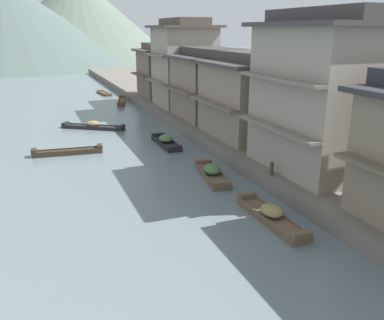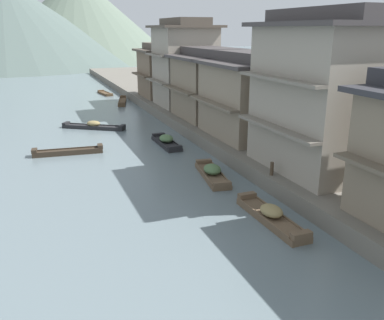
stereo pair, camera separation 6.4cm
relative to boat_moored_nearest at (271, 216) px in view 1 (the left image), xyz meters
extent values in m
cube|color=#6B665B|center=(10.71, 18.03, 0.18)|extent=(18.00, 110.00, 0.91)
cube|color=brown|center=(0.00, 0.00, -0.13)|extent=(1.09, 4.92, 0.29)
cube|color=brown|center=(-0.03, 2.30, 0.15)|extent=(0.94, 0.37, 0.26)
cube|color=brown|center=(0.03, -2.30, 0.15)|extent=(0.94, 0.37, 0.26)
cube|color=brown|center=(-0.48, -0.01, 0.05)|extent=(0.13, 4.40, 0.08)
cube|color=brown|center=(0.48, 0.01, 0.05)|extent=(0.13, 4.40, 0.08)
ellipsoid|color=olive|center=(0.00, 0.00, 0.27)|extent=(0.95, 1.32, 0.51)
cube|color=brown|center=(0.38, 34.80, -0.14)|extent=(2.16, 5.61, 0.28)
cube|color=brown|center=(1.03, 37.36, 0.12)|extent=(0.81, 0.53, 0.25)
cube|color=brown|center=(-0.26, 32.24, 0.12)|extent=(0.81, 0.53, 0.25)
cube|color=brown|center=(0.02, 34.89, 0.04)|extent=(1.32, 4.94, 0.08)
cube|color=brown|center=(0.74, 34.71, 0.04)|extent=(1.32, 4.94, 0.08)
cube|color=brown|center=(-0.36, 42.61, -0.18)|extent=(1.53, 4.22, 0.20)
cube|color=brown|center=(-0.63, 44.51, 0.01)|extent=(0.91, 0.48, 0.18)
cube|color=brown|center=(-0.09, 40.71, 0.01)|extent=(0.91, 0.48, 0.18)
cube|color=brown|center=(-0.80, 42.55, -0.04)|extent=(0.58, 3.60, 0.08)
cube|color=brown|center=(0.08, 42.67, -0.04)|extent=(0.58, 3.60, 0.08)
cube|color=#232326|center=(-4.89, 22.20, -0.16)|extent=(5.33, 4.04, 0.24)
cube|color=#232326|center=(-7.15, 23.72, 0.07)|extent=(0.79, 0.94, 0.22)
cube|color=#232326|center=(-2.62, 20.67, 0.07)|extent=(0.79, 0.94, 0.22)
cube|color=#232326|center=(-5.14, 21.82, 0.00)|extent=(4.41, 3.01, 0.08)
cube|color=#232326|center=(-4.63, 22.57, 0.00)|extent=(4.41, 3.01, 0.08)
ellipsoid|color=olive|center=(-4.89, 22.20, 0.21)|extent=(1.52, 1.43, 0.49)
cube|color=#232326|center=(-0.46, 14.56, -0.16)|extent=(1.18, 4.41, 0.24)
cube|color=#232326|center=(-0.48, 16.61, 0.07)|extent=(1.03, 0.37, 0.22)
cube|color=#232326|center=(-0.44, 12.51, 0.07)|extent=(1.03, 0.37, 0.22)
cube|color=#232326|center=(-0.99, 14.55, 0.00)|extent=(0.12, 3.90, 0.08)
cube|color=#232326|center=(0.07, 14.56, 0.00)|extent=(0.12, 3.90, 0.08)
ellipsoid|color=#4C6B42|center=(-0.46, 14.56, 0.25)|extent=(1.04, 1.44, 0.56)
cube|color=#33281E|center=(-7.80, 14.73, -0.13)|extent=(4.89, 1.27, 0.29)
cube|color=#33281E|center=(-5.54, 14.52, 0.15)|extent=(0.43, 0.77, 0.26)
cube|color=#33281E|center=(-10.05, 14.94, 0.15)|extent=(0.43, 0.77, 0.26)
cube|color=#33281E|center=(-7.76, 15.10, 0.05)|extent=(4.32, 0.48, 0.08)
cube|color=#33281E|center=(-7.83, 14.36, 0.05)|extent=(4.32, 0.48, 0.08)
cube|color=brown|center=(-0.12, 6.51, -0.15)|extent=(1.78, 4.62, 0.25)
cube|color=brown|center=(0.19, 8.59, 0.09)|extent=(1.05, 0.51, 0.23)
cube|color=brown|center=(-0.44, 4.44, 0.09)|extent=(1.05, 0.51, 0.23)
cube|color=brown|center=(-0.64, 6.59, 0.02)|extent=(0.68, 3.97, 0.08)
cube|color=brown|center=(0.39, 6.43, 0.02)|extent=(0.68, 3.97, 0.08)
ellipsoid|color=#4C6B42|center=(-0.12, 6.51, 0.25)|extent=(1.21, 1.55, 0.56)
cube|color=gray|center=(5.28, 3.59, 4.53)|extent=(5.46, 7.16, 7.80)
cube|color=gray|center=(2.20, 3.59, 3.23)|extent=(0.70, 7.16, 0.16)
cube|color=gray|center=(2.20, 3.59, 5.83)|extent=(0.70, 7.16, 0.16)
cube|color=#3D3838|center=(5.28, 3.59, 8.55)|extent=(6.36, 8.06, 0.24)
cube|color=#3D3838|center=(5.28, 3.59, 9.02)|extent=(3.28, 8.06, 0.70)
cube|color=gray|center=(5.38, 11.90, 3.23)|extent=(5.66, 7.13, 5.20)
cube|color=#6E6151|center=(2.20, 11.90, 3.23)|extent=(0.70, 7.13, 0.16)
cube|color=#3D3838|center=(5.38, 11.90, 5.95)|extent=(6.56, 8.03, 0.24)
cube|color=#3D3838|center=(5.38, 11.90, 6.42)|extent=(3.40, 8.03, 0.70)
cube|color=#7F705B|center=(5.38, 19.26, 3.23)|extent=(5.66, 6.53, 5.20)
cube|color=brown|center=(2.20, 19.26, 3.23)|extent=(0.70, 6.53, 0.16)
cube|color=#3D3838|center=(5.38, 19.26, 5.95)|extent=(6.56, 7.43, 0.24)
cube|color=#3D3838|center=(5.38, 19.26, 6.42)|extent=(3.40, 7.43, 0.70)
cube|color=gray|center=(5.25, 25.93, 4.53)|extent=(5.39, 5.82, 7.80)
cube|color=gray|center=(2.20, 25.93, 3.23)|extent=(0.70, 5.82, 0.16)
cube|color=gray|center=(2.20, 25.93, 5.83)|extent=(0.70, 5.82, 0.16)
cube|color=#4C4238|center=(5.25, 25.93, 8.55)|extent=(6.29, 6.72, 0.24)
cube|color=#4C4238|center=(5.25, 25.93, 9.02)|extent=(3.24, 6.72, 0.70)
cube|color=#75604C|center=(4.63, 32.66, 3.23)|extent=(4.16, 5.82, 5.20)
cube|color=brown|center=(2.20, 32.66, 3.23)|extent=(0.70, 5.82, 0.16)
cube|color=#4C4238|center=(4.63, 32.66, 5.95)|extent=(5.06, 6.72, 0.24)
cube|color=#4C4238|center=(4.63, 32.66, 6.42)|extent=(2.50, 6.72, 0.70)
cylinder|color=#473828|center=(2.06, 3.41, 1.00)|extent=(0.20, 0.20, 0.75)
cone|color=#4C5B56|center=(-13.76, 100.28, 9.92)|extent=(61.74, 61.74, 20.40)
cone|color=#5B6B5B|center=(4.76, 110.97, 11.45)|extent=(54.74, 54.74, 23.46)
camera|label=1|loc=(-9.81, -15.06, 8.29)|focal=38.82mm
camera|label=2|loc=(-9.75, -15.09, 8.29)|focal=38.82mm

